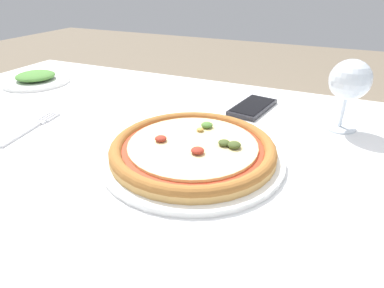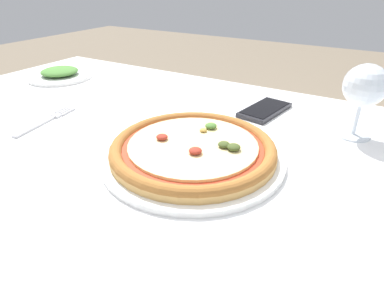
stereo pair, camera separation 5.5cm
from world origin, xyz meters
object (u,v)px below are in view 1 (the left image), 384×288
fork (32,127)px  side_plate (36,79)px  cell_phone (253,107)px  dining_table (167,187)px  wine_glass_far_left (350,82)px  pizza_plate (192,151)px

fork → side_plate: side_plate is taller
cell_phone → dining_table: bearing=-108.4°
cell_phone → wine_glass_far_left: bearing=-8.8°
fork → pizza_plate: bearing=3.5°
wine_glass_far_left → cell_phone: 0.22m
fork → wine_glass_far_left: bearing=24.4°
fork → cell_phone: bearing=36.9°
pizza_plate → side_plate: bearing=160.2°
side_plate → fork: bearing=-44.2°
dining_table → wine_glass_far_left: bearing=40.4°
fork → side_plate: size_ratio=0.89×
dining_table → fork: (-0.31, -0.03, 0.08)m
dining_table → pizza_plate: 0.11m
cell_phone → fork: bearing=-143.1°
pizza_plate → dining_table: bearing=176.8°
pizza_plate → cell_phone: (0.04, 0.28, -0.01)m
pizza_plate → side_plate: pizza_plate is taller
wine_glass_far_left → fork: bearing=-155.6°
fork → side_plate: bearing=135.8°
side_plate → pizza_plate: bearing=-19.8°
pizza_plate → wine_glass_far_left: wine_glass_far_left is taller
wine_glass_far_left → cell_phone: bearing=171.2°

